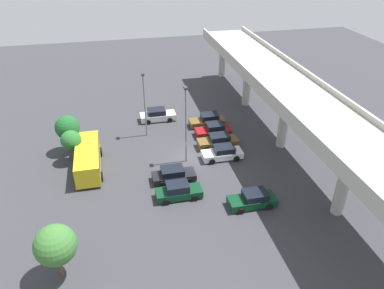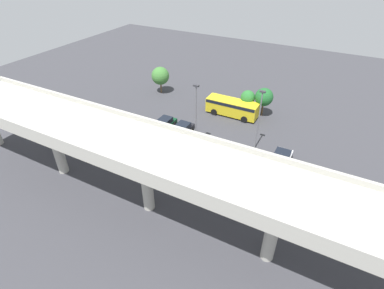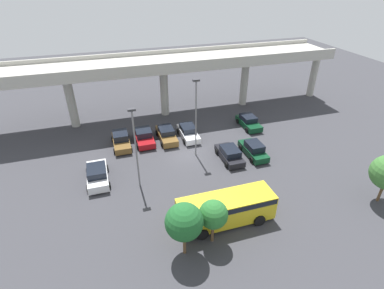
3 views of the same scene
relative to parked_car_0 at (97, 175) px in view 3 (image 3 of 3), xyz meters
name	(u,v)px [view 3 (image 3 of 3)]	position (x,y,z in m)	size (l,w,h in m)	color
ground_plane	(188,155)	(9.99, 1.85, -0.76)	(105.52, 105.52, 0.00)	#38383D
highway_overpass	(163,67)	(9.99, 13.40, 6.16)	(50.36, 6.91, 8.35)	#ADAAA0
parked_car_0	(97,175)	(0.00, 0.00, 0.00)	(2.21, 4.72, 1.65)	silver
parked_car_1	(121,140)	(2.96, 6.21, -0.01)	(2.12, 4.61, 1.64)	brown
parked_car_2	(144,137)	(5.71, 6.23, -0.02)	(2.25, 4.33, 1.61)	maroon
parked_car_3	(166,134)	(8.45, 6.04, -0.04)	(2.09, 4.79, 1.56)	brown
parked_car_4	(188,132)	(11.15, 5.78, -0.04)	(2.09, 4.57, 1.56)	silver
parked_car_5	(230,154)	(14.07, -0.38, -0.07)	(2.11, 4.45, 1.49)	black
parked_car_6	(254,150)	(16.97, -0.41, -0.02)	(2.00, 4.46, 1.63)	#0C381E
parked_car_7	(249,122)	(19.67, 6.16, -0.06)	(2.11, 4.48, 1.51)	#0C381E
shuttle_bus	(226,208)	(9.95, -8.92, 0.73)	(8.01, 2.79, 2.48)	gold
lamp_post_near_aisle	(135,143)	(3.86, -1.95, 4.01)	(0.70, 0.35, 8.16)	slate
lamp_post_mid_lot	(196,114)	(10.79, 1.65, 4.37)	(0.70, 0.35, 8.87)	slate
tree_front_left	(184,222)	(5.78, -11.00, 2.38)	(2.75, 2.75, 4.53)	brown
tree_front_centre	(213,215)	(8.15, -10.54, 1.97)	(2.21, 2.21, 3.86)	brown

